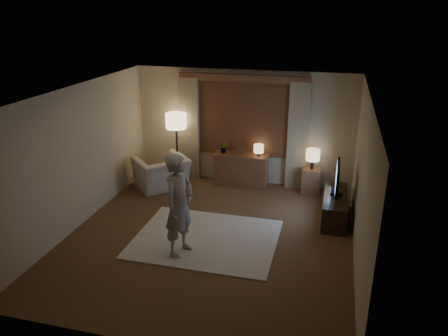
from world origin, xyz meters
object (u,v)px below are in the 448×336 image
(sideboard, at_px, (241,170))
(tv_stand, at_px, (335,207))
(armchair, at_px, (162,173))
(side_table, at_px, (311,181))
(person, at_px, (179,205))

(sideboard, relative_size, tv_stand, 0.86)
(tv_stand, bearing_deg, sideboard, 150.37)
(sideboard, xyz_separation_m, armchair, (-1.70, -0.62, 0.00))
(side_table, height_order, tv_stand, side_table)
(sideboard, distance_m, armchair, 1.81)
(tv_stand, bearing_deg, person, -141.80)
(side_table, bearing_deg, tv_stand, -65.19)
(armchair, height_order, side_table, armchair)
(armchair, relative_size, side_table, 1.95)
(sideboard, bearing_deg, tv_stand, -29.63)
(tv_stand, bearing_deg, armchair, 171.15)
(side_table, bearing_deg, person, -121.84)
(person, bearing_deg, side_table, -16.85)
(side_table, relative_size, person, 0.32)
(armchair, height_order, tv_stand, armchair)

